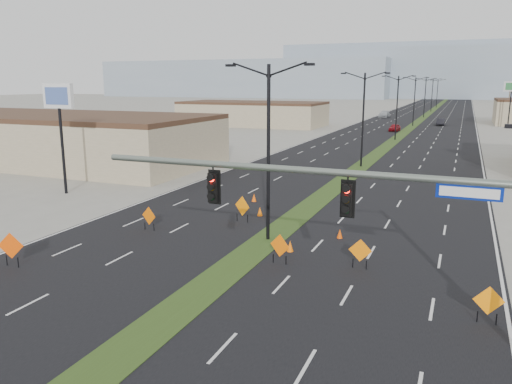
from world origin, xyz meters
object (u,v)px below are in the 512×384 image
at_px(signal_mast, 404,218).
at_px(car_far, 384,114).
at_px(pole_sign_west, 59,105).
at_px(construction_sign_1, 149,217).
at_px(cone_2, 340,234).
at_px(cone_0, 290,246).
at_px(streetlight_1, 363,117).
at_px(pole_sign_east_far, 512,90).
at_px(streetlight_3, 414,100).
at_px(cone_3, 254,198).
at_px(construction_sign_2, 242,207).
at_px(construction_sign_3, 280,247).
at_px(cone_1, 260,212).
at_px(streetlight_6, 437,92).
at_px(construction_sign_5, 489,302).
at_px(streetlight_5, 432,94).
at_px(construction_sign_0, 11,247).
at_px(streetlight_2, 397,106).
at_px(streetlight_0, 268,148).
at_px(construction_sign_4, 360,252).
at_px(car_left, 395,128).
at_px(streetlight_4, 425,96).
at_px(car_mid, 441,122).

bearing_deg(signal_mast, car_far, 98.72).
bearing_deg(pole_sign_west, construction_sign_1, -25.07).
bearing_deg(cone_2, cone_0, -120.01).
distance_m(streetlight_1, pole_sign_east_far, 61.17).
xyz_separation_m(streetlight_3, cone_3, (-4.45, -75.54, -5.10)).
relative_size(construction_sign_2, pole_sign_east_far, 0.19).
relative_size(construction_sign_1, pole_sign_west, 0.17).
distance_m(construction_sign_3, cone_1, 9.36).
xyz_separation_m(streetlight_6, construction_sign_1, (-7.50, -169.09, -4.54)).
bearing_deg(pole_sign_east_far, construction_sign_5, -71.99).
bearing_deg(streetlight_5, construction_sign_0, -93.92).
bearing_deg(streetlight_2, pole_sign_east_far, 59.20).
distance_m(streetlight_0, cone_3, 10.84).
distance_m(signal_mast, cone_1, 18.92).
bearing_deg(car_far, pole_sign_east_far, -35.43).
bearing_deg(construction_sign_0, construction_sign_1, 52.98).
distance_m(construction_sign_4, construction_sign_5, 6.84).
bearing_deg(construction_sign_1, streetlight_3, 97.86).
distance_m(car_left, pole_sign_west, 68.29).
height_order(signal_mast, construction_sign_3, signal_mast).
distance_m(streetlight_2, construction_sign_1, 57.76).
bearing_deg(construction_sign_2, cone_0, -19.36).
bearing_deg(streetlight_0, streetlight_2, 90.00).
bearing_deg(car_left, construction_sign_0, -91.32).
distance_m(car_far, construction_sign_0, 116.75).
bearing_deg(cone_3, cone_0, -57.57).
xyz_separation_m(streetlight_6, cone_0, (1.88, -169.50, -5.11)).
height_order(streetlight_2, car_far, streetlight_2).
bearing_deg(cone_2, streetlight_2, 94.04).
relative_size(streetlight_1, streetlight_4, 1.00).
xyz_separation_m(construction_sign_2, cone_3, (-1.52, 5.59, -0.72)).
xyz_separation_m(streetlight_6, construction_sign_2, (-2.93, -165.13, -4.39)).
bearing_deg(construction_sign_2, cone_3, 128.10).
relative_size(signal_mast, streetlight_2, 1.63).
distance_m(car_mid, pole_sign_east_far, 14.53).
bearing_deg(streetlight_3, streetlight_6, 90.00).
relative_size(signal_mast, construction_sign_3, 10.42).
relative_size(streetlight_3, cone_0, 16.17).
xyz_separation_m(construction_sign_4, cone_1, (-8.32, 7.32, -0.58)).
distance_m(streetlight_1, streetlight_6, 140.00).
xyz_separation_m(signal_mast, streetlight_4, (-8.56, 122.00, 0.63)).
height_order(streetlight_3, pole_sign_west, streetlight_3).
xyz_separation_m(signal_mast, streetlight_3, (-8.56, 94.00, 0.63)).
bearing_deg(construction_sign_0, streetlight_1, 56.46).
distance_m(streetlight_2, cone_0, 57.76).
bearing_deg(pole_sign_east_far, streetlight_6, 124.60).
distance_m(construction_sign_3, cone_3, 13.59).
distance_m(streetlight_0, car_far, 108.26).
relative_size(construction_sign_3, pole_sign_east_far, 0.17).
bearing_deg(pole_sign_west, streetlight_4, 80.91).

